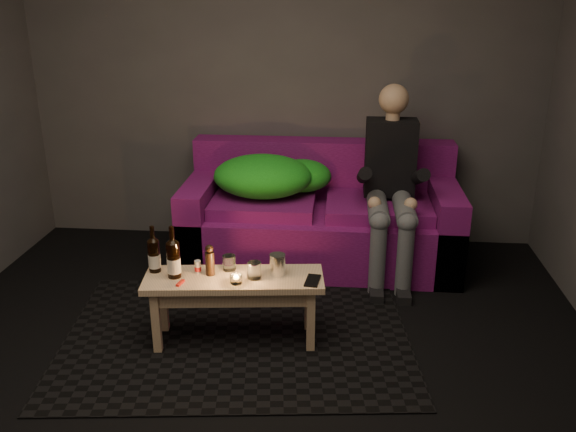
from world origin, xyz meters
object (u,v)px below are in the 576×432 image
object	(u,v)px
sofa	(321,220)
steel_cup	(277,265)
beer_bottle_a	(154,255)
coffee_table	(234,288)
beer_bottle_b	(174,259)
person	(391,180)

from	to	relation	value
sofa	steel_cup	xyz separation A→B (m)	(-0.20, -1.17, 0.17)
beer_bottle_a	steel_cup	distance (m)	0.71
sofa	beer_bottle_a	size ratio (longest dim) A/B	7.18
coffee_table	beer_bottle_a	world-z (taller)	beer_bottle_a
steel_cup	coffee_table	bearing A→B (deg)	-168.35
beer_bottle_b	beer_bottle_a	bearing A→B (deg)	154.29
beer_bottle_b	steel_cup	distance (m)	0.59
coffee_table	beer_bottle_b	size ratio (longest dim) A/B	3.41
sofa	beer_bottle_b	bearing A→B (deg)	-121.79
coffee_table	beer_bottle_b	world-z (taller)	beer_bottle_b
person	beer_bottle_b	xyz separation A→B (m)	(-1.27, -1.09, -0.16)
person	beer_bottle_a	size ratio (longest dim) A/B	4.79
person	steel_cup	bearing A→B (deg)	-124.49
person	sofa	bearing A→B (deg)	161.73
beer_bottle_b	person	bearing A→B (deg)	40.70
beer_bottle_b	steel_cup	size ratio (longest dim) A/B	2.48
beer_bottle_a	steel_cup	size ratio (longest dim) A/B	2.25
beer_bottle_b	steel_cup	world-z (taller)	beer_bottle_b
steel_cup	beer_bottle_b	bearing A→B (deg)	-171.79
sofa	coffee_table	distance (m)	1.30
steel_cup	person	bearing A→B (deg)	55.51
beer_bottle_a	person	bearing A→B (deg)	36.28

